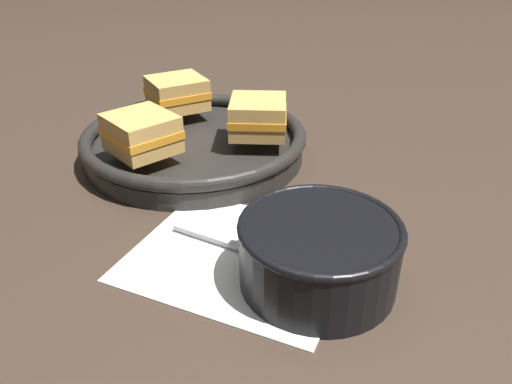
% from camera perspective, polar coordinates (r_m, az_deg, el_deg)
% --- Properties ---
extents(ground_plane, '(4.00, 4.00, 0.00)m').
position_cam_1_polar(ground_plane, '(0.54, -1.77, -4.47)').
color(ground_plane, '#382B21').
extents(napkin, '(0.22, 0.19, 0.00)m').
position_cam_1_polar(napkin, '(0.50, -1.72, -7.27)').
color(napkin, white).
rests_on(napkin, ground_plane).
extents(soup_bowl, '(0.15, 0.15, 0.07)m').
position_cam_1_polar(soup_bowl, '(0.46, 7.23, -6.57)').
color(soup_bowl, black).
rests_on(soup_bowl, ground_plane).
extents(spoon, '(0.14, 0.03, 0.01)m').
position_cam_1_polar(spoon, '(0.50, 0.10, -6.90)').
color(spoon, '#B7B7BC').
rests_on(spoon, napkin).
extents(skillet, '(0.31, 0.31, 0.04)m').
position_cam_1_polar(skillet, '(0.70, -7.01, 5.63)').
color(skillet, black).
rests_on(skillet, ground_plane).
extents(sandwich_near_left, '(0.11, 0.10, 0.05)m').
position_cam_1_polar(sandwich_near_left, '(0.63, -12.95, 6.58)').
color(sandwich_near_left, tan).
rests_on(sandwich_near_left, skillet).
extents(sandwich_near_right, '(0.10, 0.10, 0.05)m').
position_cam_1_polar(sandwich_near_right, '(0.67, 0.24, 8.63)').
color(sandwich_near_right, tan).
rests_on(sandwich_near_right, skillet).
extents(sandwich_far_left, '(0.11, 0.11, 0.05)m').
position_cam_1_polar(sandwich_far_left, '(0.77, -9.00, 11.10)').
color(sandwich_far_left, tan).
rests_on(sandwich_far_left, skillet).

